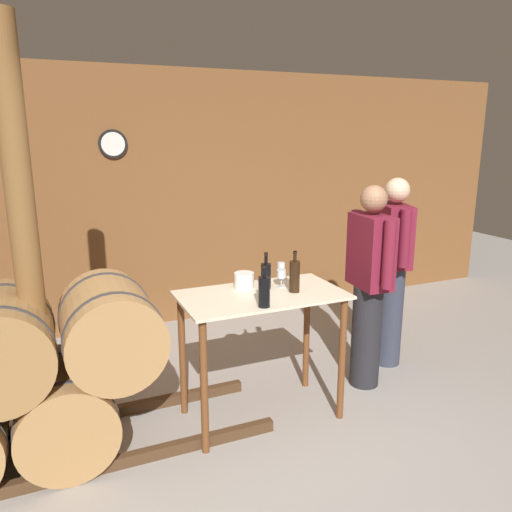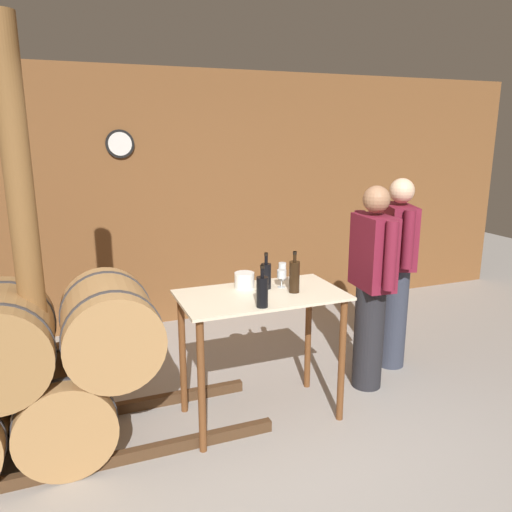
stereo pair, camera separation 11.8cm
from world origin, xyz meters
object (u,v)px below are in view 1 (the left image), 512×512
wine_glass_near_left (281,274)px  wine_bottle_left (266,275)px  person_visitor_with_scarf (369,283)px  ice_bucket (244,280)px  person_host (392,269)px  wine_glass_near_center (281,268)px  wine_bottle_center (295,276)px  wooden_post (26,254)px  wine_bottle_far_left (264,291)px

wine_glass_near_left → wine_bottle_left: bearing=171.5°
person_visitor_with_scarf → ice_bucket: bearing=175.7°
person_host → person_visitor_with_scarf: bearing=-149.3°
wine_glass_near_center → ice_bucket: (-0.34, -0.08, -0.04)m
wine_glass_near_center → person_host: (1.13, 0.09, -0.15)m
wine_bottle_center → wine_glass_near_left: 0.14m
wooden_post → person_host: size_ratio=1.60×
wooden_post → wine_glass_near_left: bearing=-1.8°
wine_bottle_center → wine_glass_near_center: size_ratio=2.22×
wine_bottle_center → person_host: size_ratio=0.18×
wooden_post → ice_bucket: size_ratio=18.58×
wine_bottle_center → wine_glass_near_left: wine_bottle_center is taller
wine_glass_near_center → wooden_post: bearing=-175.9°
wine_bottle_center → person_host: (1.18, 0.40, -0.18)m
wooden_post → person_visitor_with_scarf: (2.46, -0.04, -0.47)m
wine_bottle_center → person_host: person_host is taller
wine_bottle_left → wine_glass_near_center: wine_bottle_left is taller
wine_bottle_far_left → ice_bucket: size_ratio=1.94×
wine_glass_near_left → person_host: bearing=12.4°
wine_bottle_left → wine_glass_near_left: size_ratio=2.01×
wine_glass_near_center → ice_bucket: size_ratio=0.92×
wooden_post → wine_bottle_far_left: (1.38, -0.39, -0.29)m
wine_bottle_left → person_host: (1.33, 0.25, -0.16)m
ice_bucket → wine_bottle_far_left: bearing=-94.8°
wine_bottle_far_left → wine_bottle_center: size_ratio=0.95×
wine_bottle_center → person_visitor_with_scarf: person_visitor_with_scarf is taller
wine_glass_near_left → person_visitor_with_scarf: 0.81m
wine_bottle_far_left → wine_bottle_left: (0.17, 0.36, -0.01)m
wooden_post → wine_bottle_left: bearing=-1.3°
wine_glass_near_center → wine_glass_near_left: bearing=-115.7°
wine_bottle_far_left → wine_bottle_left: 0.40m
wooden_post → wine_glass_near_center: size_ratio=20.15×
wine_glass_near_left → person_visitor_with_scarf: (0.79, 0.01, -0.17)m
wine_bottle_center → ice_bucket: 0.38m
wooden_post → wine_glass_near_center: bearing=4.1°
ice_bucket → wine_bottle_center: bearing=-38.6°
ice_bucket → wooden_post: bearing=-178.3°
wooden_post → wine_bottle_center: 1.74m
wine_bottle_left → wine_glass_near_left: 0.12m
person_visitor_with_scarf → wine_bottle_left: bearing=179.8°
person_host → ice_bucket: bearing=-173.3°
wine_bottle_far_left → person_host: (1.51, 0.61, -0.17)m
wine_glass_near_center → wine_bottle_center: bearing=-98.9°
wine_bottle_center → person_visitor_with_scarf: size_ratio=0.18×
wine_bottle_far_left → wine_bottle_center: (0.33, 0.20, 0.01)m
person_visitor_with_scarf → wine_glass_near_left: bearing=-178.9°
wooden_post → wine_glass_near_left: 1.70m
wine_bottle_left → wine_bottle_center: wine_bottle_center is taller
wine_bottle_far_left → ice_bucket: 0.44m
wine_glass_near_left → ice_bucket: size_ratio=0.91×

